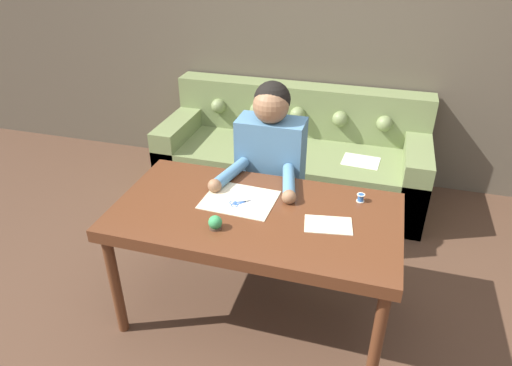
{
  "coord_description": "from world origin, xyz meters",
  "views": [
    {
      "loc": [
        0.44,
        -1.92,
        2.09
      ],
      "look_at": [
        -0.15,
        0.15,
        0.84
      ],
      "focal_mm": 32.0,
      "sensor_mm": 36.0,
      "label": 1
    }
  ],
  "objects_px": {
    "dining_table": "(255,222)",
    "thread_spool": "(361,198)",
    "couch": "(293,158)",
    "person": "(270,174)",
    "pin_cushion": "(215,223)",
    "scissors": "(242,203)"
  },
  "relations": [
    {
      "from": "person",
      "to": "scissors",
      "type": "xyz_separation_m",
      "value": [
        -0.03,
        -0.5,
        0.08
      ]
    },
    {
      "from": "couch",
      "to": "dining_table",
      "type": "bearing_deg",
      "value": -86.17
    },
    {
      "from": "thread_spool",
      "to": "dining_table",
      "type": "bearing_deg",
      "value": -154.35
    },
    {
      "from": "dining_table",
      "to": "couch",
      "type": "distance_m",
      "value": 1.54
    },
    {
      "from": "dining_table",
      "to": "thread_spool",
      "type": "relative_size",
      "value": 33.98
    },
    {
      "from": "dining_table",
      "to": "couch",
      "type": "relative_size",
      "value": 0.7
    },
    {
      "from": "couch",
      "to": "thread_spool",
      "type": "relative_size",
      "value": 48.47
    },
    {
      "from": "couch",
      "to": "person",
      "type": "relative_size",
      "value": 1.73
    },
    {
      "from": "dining_table",
      "to": "pin_cushion",
      "type": "distance_m",
      "value": 0.27
    },
    {
      "from": "scissors",
      "to": "pin_cushion",
      "type": "height_order",
      "value": "pin_cushion"
    },
    {
      "from": "couch",
      "to": "scissors",
      "type": "xyz_separation_m",
      "value": [
        0.01,
        -1.44,
        0.43
      ]
    },
    {
      "from": "person",
      "to": "couch",
      "type": "bearing_deg",
      "value": 92.22
    },
    {
      "from": "couch",
      "to": "pin_cushion",
      "type": "distance_m",
      "value": 1.76
    },
    {
      "from": "person",
      "to": "thread_spool",
      "type": "relative_size",
      "value": 28.06
    },
    {
      "from": "couch",
      "to": "person",
      "type": "bearing_deg",
      "value": -87.78
    },
    {
      "from": "dining_table",
      "to": "pin_cushion",
      "type": "relative_size",
      "value": 21.39
    },
    {
      "from": "dining_table",
      "to": "person",
      "type": "relative_size",
      "value": 1.21
    },
    {
      "from": "person",
      "to": "thread_spool",
      "type": "xyz_separation_m",
      "value": [
        0.59,
        -0.31,
        0.1
      ]
    },
    {
      "from": "couch",
      "to": "scissors",
      "type": "relative_size",
      "value": 11.07
    },
    {
      "from": "thread_spool",
      "to": "pin_cushion",
      "type": "bearing_deg",
      "value": -145.94
    },
    {
      "from": "dining_table",
      "to": "person",
      "type": "height_order",
      "value": "person"
    },
    {
      "from": "couch",
      "to": "scissors",
      "type": "height_order",
      "value": "couch"
    }
  ]
}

